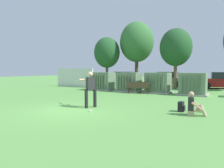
# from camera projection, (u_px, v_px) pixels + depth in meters

# --- Properties ---
(ground_plane) EXTENTS (96.00, 96.00, 0.00)m
(ground_plane) POSITION_uv_depth(u_px,v_px,m) (71.00, 111.00, 9.38)
(ground_plane) COLOR #5B9947
(fence_panel) EXTENTS (4.80, 0.12, 2.00)m
(fence_panel) POSITION_uv_depth(u_px,v_px,m) (75.00, 78.00, 22.65)
(fence_panel) COLOR silver
(fence_panel) RESTS_ON ground
(transformer_west) EXTENTS (2.10, 1.70, 1.62)m
(transformer_west) POSITION_uv_depth(u_px,v_px,m) (104.00, 81.00, 18.90)
(transformer_west) COLOR #9E9B93
(transformer_west) RESTS_ON ground
(transformer_mid_west) EXTENTS (2.10, 1.70, 1.62)m
(transformer_mid_west) POSITION_uv_depth(u_px,v_px,m) (129.00, 82.00, 17.56)
(transformer_mid_west) COLOR #9E9B93
(transformer_mid_west) RESTS_ON ground
(transformer_mid_east) EXTENTS (2.10, 1.70, 1.62)m
(transformer_mid_east) POSITION_uv_depth(u_px,v_px,m) (158.00, 83.00, 16.63)
(transformer_mid_east) COLOR #9E9B93
(transformer_mid_east) RESTS_ON ground
(transformer_east) EXTENTS (2.10, 1.70, 1.62)m
(transformer_east) POSITION_uv_depth(u_px,v_px,m) (193.00, 84.00, 15.16)
(transformer_east) COLOR #9E9B93
(transformer_east) RESTS_ON ground
(park_bench) EXTENTS (1.84, 0.80, 0.92)m
(park_bench) POSITION_uv_depth(u_px,v_px,m) (138.00, 87.00, 16.25)
(park_bench) COLOR #4C3828
(park_bench) RESTS_ON ground
(batter) EXTENTS (1.56, 0.93, 1.74)m
(batter) POSITION_uv_depth(u_px,v_px,m) (90.00, 87.00, 10.13)
(batter) COLOR black
(batter) RESTS_ON ground
(sports_ball) EXTENTS (0.09, 0.09, 0.09)m
(sports_ball) POSITION_uv_depth(u_px,v_px,m) (90.00, 111.00, 9.09)
(sports_ball) COLOR white
(sports_ball) RESTS_ON ground
(seated_spectator) EXTENTS (0.76, 0.59, 0.96)m
(seated_spectator) POSITION_uv_depth(u_px,v_px,m) (194.00, 106.00, 8.37)
(seated_spectator) COLOR tan
(seated_spectator) RESTS_ON ground
(backpack) EXTENTS (0.29, 0.34, 0.44)m
(backpack) POSITION_uv_depth(u_px,v_px,m) (181.00, 107.00, 9.16)
(backpack) COLOR black
(backpack) RESTS_ON ground
(tree_left) EXTENTS (2.87, 2.87, 5.48)m
(tree_left) POSITION_uv_depth(u_px,v_px,m) (107.00, 53.00, 23.41)
(tree_left) COLOR brown
(tree_left) RESTS_ON ground
(tree_center_left) EXTENTS (3.75, 3.75, 7.17)m
(tree_center_left) POSITION_uv_depth(u_px,v_px,m) (137.00, 42.00, 23.28)
(tree_center_left) COLOR #4C3828
(tree_center_left) RESTS_ON ground
(tree_center_right) EXTENTS (3.05, 3.05, 5.82)m
(tree_center_right) POSITION_uv_depth(u_px,v_px,m) (176.00, 47.00, 20.11)
(tree_center_right) COLOR brown
(tree_center_right) RESTS_ON ground
(parked_car_leftmost) EXTENTS (4.29, 2.10, 1.62)m
(parked_car_leftmost) POSITION_uv_depth(u_px,v_px,m) (124.00, 79.00, 25.62)
(parked_car_leftmost) COLOR gray
(parked_car_leftmost) RESTS_ON ground
(parked_car_left_of_center) EXTENTS (4.30, 2.12, 1.62)m
(parked_car_left_of_center) POSITION_uv_depth(u_px,v_px,m) (167.00, 80.00, 23.12)
(parked_car_left_of_center) COLOR gray
(parked_car_left_of_center) RESTS_ON ground
(parked_car_right_of_center) EXTENTS (4.39, 2.35, 1.62)m
(parked_car_right_of_center) POSITION_uv_depth(u_px,v_px,m) (222.00, 81.00, 20.61)
(parked_car_right_of_center) COLOR maroon
(parked_car_right_of_center) RESTS_ON ground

